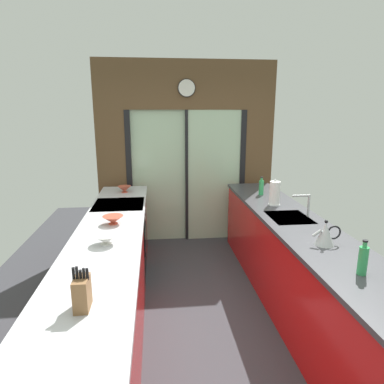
{
  "coord_description": "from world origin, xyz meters",
  "views": [
    {
      "loc": [
        -0.47,
        -2.63,
        1.99
      ],
      "look_at": [
        -0.09,
        0.83,
        1.14
      ],
      "focal_mm": 31.51,
      "sensor_mm": 36.0,
      "label": 1
    }
  ],
  "objects_px": {
    "mixing_bowl_near": "(106,239)",
    "mixing_bowl_far": "(124,189)",
    "oven_range": "(121,241)",
    "knife_block": "(82,293)",
    "soap_bottle_near": "(363,260)",
    "paper_towel_roll": "(275,193)",
    "kettle": "(325,234)",
    "mixing_bowl_mid": "(113,220)",
    "soap_bottle_far": "(261,187)"
  },
  "relations": [
    {
      "from": "soap_bottle_near",
      "to": "paper_towel_roll",
      "type": "relative_size",
      "value": 0.79
    },
    {
      "from": "mixing_bowl_far",
      "to": "soap_bottle_near",
      "type": "bearing_deg",
      "value": -54.87
    },
    {
      "from": "paper_towel_roll",
      "to": "knife_block",
      "type": "bearing_deg",
      "value": -132.91
    },
    {
      "from": "mixing_bowl_near",
      "to": "paper_towel_roll",
      "type": "xyz_separation_m",
      "value": [
        1.78,
        0.99,
        0.09
      ]
    },
    {
      "from": "knife_block",
      "to": "mixing_bowl_mid",
      "type": "bearing_deg",
      "value": 90.0
    },
    {
      "from": "paper_towel_roll",
      "to": "oven_range",
      "type": "bearing_deg",
      "value": 172.3
    },
    {
      "from": "oven_range",
      "to": "mixing_bowl_far",
      "type": "bearing_deg",
      "value": 88.18
    },
    {
      "from": "paper_towel_roll",
      "to": "mixing_bowl_far",
      "type": "bearing_deg",
      "value": 155.15
    },
    {
      "from": "mixing_bowl_far",
      "to": "soap_bottle_near",
      "type": "xyz_separation_m",
      "value": [
        1.78,
        -2.53,
        0.06
      ]
    },
    {
      "from": "mixing_bowl_near",
      "to": "knife_block",
      "type": "relative_size",
      "value": 0.8
    },
    {
      "from": "mixing_bowl_near",
      "to": "soap_bottle_far",
      "type": "distance_m",
      "value": 2.31
    },
    {
      "from": "knife_block",
      "to": "soap_bottle_far",
      "type": "distance_m",
      "value": 2.99
    },
    {
      "from": "mixing_bowl_mid",
      "to": "knife_block",
      "type": "height_order",
      "value": "knife_block"
    },
    {
      "from": "oven_range",
      "to": "kettle",
      "type": "relative_size",
      "value": 3.73
    },
    {
      "from": "soap_bottle_near",
      "to": "paper_towel_roll",
      "type": "xyz_separation_m",
      "value": [
        0.0,
        1.71,
        0.03
      ]
    },
    {
      "from": "knife_block",
      "to": "oven_range",
      "type": "bearing_deg",
      "value": 90.49
    },
    {
      "from": "soap_bottle_near",
      "to": "soap_bottle_far",
      "type": "bearing_deg",
      "value": 90.0
    },
    {
      "from": "knife_block",
      "to": "mixing_bowl_far",
      "type": "bearing_deg",
      "value": 90.0
    },
    {
      "from": "mixing_bowl_mid",
      "to": "knife_block",
      "type": "xyz_separation_m",
      "value": [
        -0.0,
        -1.43,
        0.05
      ]
    },
    {
      "from": "mixing_bowl_near",
      "to": "soap_bottle_far",
      "type": "height_order",
      "value": "soap_bottle_far"
    },
    {
      "from": "oven_range",
      "to": "kettle",
      "type": "distance_m",
      "value": 2.37
    },
    {
      "from": "kettle",
      "to": "paper_towel_roll",
      "type": "height_order",
      "value": "paper_towel_roll"
    },
    {
      "from": "oven_range",
      "to": "kettle",
      "type": "height_order",
      "value": "kettle"
    },
    {
      "from": "soap_bottle_near",
      "to": "soap_bottle_far",
      "type": "relative_size",
      "value": 1.03
    },
    {
      "from": "mixing_bowl_near",
      "to": "kettle",
      "type": "relative_size",
      "value": 0.83
    },
    {
      "from": "mixing_bowl_near",
      "to": "knife_block",
      "type": "xyz_separation_m",
      "value": [
        -0.0,
        -0.93,
        0.05
      ]
    },
    {
      "from": "kettle",
      "to": "oven_range",
      "type": "bearing_deg",
      "value": 141.41
    },
    {
      "from": "mixing_bowl_near",
      "to": "soap_bottle_near",
      "type": "height_order",
      "value": "soap_bottle_near"
    },
    {
      "from": "mixing_bowl_near",
      "to": "mixing_bowl_mid",
      "type": "bearing_deg",
      "value": 90.0
    },
    {
      "from": "oven_range",
      "to": "soap_bottle_far",
      "type": "xyz_separation_m",
      "value": [
        1.8,
        0.25,
        0.57
      ]
    },
    {
      "from": "mixing_bowl_near",
      "to": "mixing_bowl_far",
      "type": "distance_m",
      "value": 1.81
    },
    {
      "from": "mixing_bowl_near",
      "to": "paper_towel_roll",
      "type": "height_order",
      "value": "paper_towel_roll"
    },
    {
      "from": "mixing_bowl_near",
      "to": "kettle",
      "type": "xyz_separation_m",
      "value": [
        1.78,
        -0.21,
        0.05
      ]
    },
    {
      "from": "oven_range",
      "to": "mixing_bowl_near",
      "type": "xyz_separation_m",
      "value": [
        0.02,
        -1.23,
        0.51
      ]
    },
    {
      "from": "knife_block",
      "to": "paper_towel_roll",
      "type": "height_order",
      "value": "paper_towel_roll"
    },
    {
      "from": "knife_block",
      "to": "kettle",
      "type": "xyz_separation_m",
      "value": [
        1.78,
        0.72,
        -0.0
      ]
    },
    {
      "from": "soap_bottle_near",
      "to": "knife_block",
      "type": "bearing_deg",
      "value": -173.29
    },
    {
      "from": "oven_range",
      "to": "knife_block",
      "type": "bearing_deg",
      "value": -89.51
    },
    {
      "from": "mixing_bowl_mid",
      "to": "kettle",
      "type": "bearing_deg",
      "value": -21.82
    },
    {
      "from": "knife_block",
      "to": "kettle",
      "type": "height_order",
      "value": "knife_block"
    },
    {
      "from": "mixing_bowl_near",
      "to": "soap_bottle_near",
      "type": "bearing_deg",
      "value": -22.02
    },
    {
      "from": "oven_range",
      "to": "soap_bottle_near",
      "type": "xyz_separation_m",
      "value": [
        1.8,
        -1.95,
        0.57
      ]
    },
    {
      "from": "mixing_bowl_mid",
      "to": "paper_towel_roll",
      "type": "xyz_separation_m",
      "value": [
        1.78,
        0.48,
        0.09
      ]
    },
    {
      "from": "mixing_bowl_far",
      "to": "kettle",
      "type": "height_order",
      "value": "kettle"
    },
    {
      "from": "mixing_bowl_mid",
      "to": "knife_block",
      "type": "relative_size",
      "value": 0.79
    },
    {
      "from": "oven_range",
      "to": "soap_bottle_near",
      "type": "bearing_deg",
      "value": -47.3
    },
    {
      "from": "knife_block",
      "to": "soap_bottle_far",
      "type": "bearing_deg",
      "value": 53.52
    },
    {
      "from": "mixing_bowl_near",
      "to": "soap_bottle_near",
      "type": "distance_m",
      "value": 1.92
    },
    {
      "from": "knife_block",
      "to": "soap_bottle_far",
      "type": "height_order",
      "value": "knife_block"
    },
    {
      "from": "knife_block",
      "to": "soap_bottle_near",
      "type": "relative_size",
      "value": 1.03
    }
  ]
}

